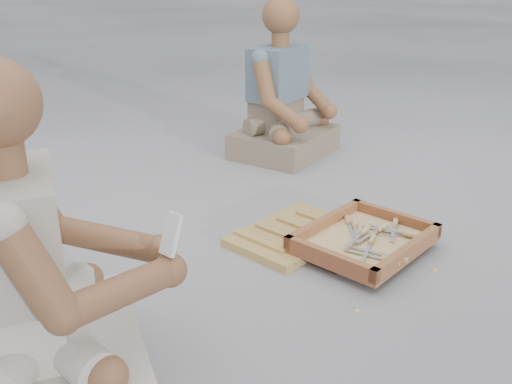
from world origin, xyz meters
TOP-DOWN VIEW (x-y plane):
  - ground at (0.00, 0.00)m, footprint 60.00×60.00m
  - carved_panel at (0.22, 0.25)m, footprint 0.58×0.45m
  - tool_tray at (0.36, -0.02)m, footprint 0.59×0.51m
  - chisel_0 at (0.29, -0.19)m, footprint 0.10×0.21m
  - chisel_1 at (0.46, -0.01)m, footprint 0.22×0.06m
  - chisel_2 at (0.51, -0.08)m, footprint 0.11×0.20m
  - chisel_3 at (0.51, -0.11)m, footprint 0.10×0.21m
  - chisel_4 at (0.52, -0.10)m, footprint 0.19×0.13m
  - chisel_5 at (0.37, 0.00)m, footprint 0.21×0.09m
  - chisel_6 at (0.35, -0.06)m, footprint 0.20×0.13m
  - chisel_7 at (0.42, 0.12)m, footprint 0.14×0.19m
  - chisel_8 at (0.41, 0.08)m, footprint 0.16×0.17m
  - chisel_9 at (0.33, -0.19)m, footprint 0.10×0.21m
  - chisel_10 at (0.55, -0.02)m, footprint 0.19×0.14m
  - wood_chip_0 at (0.04, -0.30)m, footprint 0.02×0.02m
  - wood_chip_1 at (0.37, 0.02)m, footprint 0.02×0.02m
  - wood_chip_2 at (0.36, 0.37)m, footprint 0.02×0.02m
  - wood_chip_3 at (0.19, 0.32)m, footprint 0.02×0.02m
  - wood_chip_4 at (0.49, -0.10)m, footprint 0.02×0.02m
  - wood_chip_5 at (0.27, -0.04)m, footprint 0.02×0.02m
  - wood_chip_6 at (0.34, 0.24)m, footprint 0.02×0.02m
  - wood_chip_7 at (0.12, 0.15)m, footprint 0.02×0.02m
  - wood_chip_8 at (0.51, -0.06)m, footprint 0.02×0.02m
  - wood_chip_9 at (0.47, -0.29)m, footprint 0.02×0.02m
  - craftsman at (-0.89, -0.06)m, footprint 0.67×0.68m
  - companion at (0.91, 1.18)m, footprint 0.72×0.64m
  - mobile_phone at (-0.59, -0.20)m, footprint 0.06×0.06m

SIDE VIEW (x-z plane):
  - ground at x=0.00m, z-range 0.00..0.00m
  - wood_chip_0 at x=0.04m, z-range 0.00..0.00m
  - wood_chip_1 at x=0.37m, z-range 0.00..0.00m
  - wood_chip_2 at x=0.36m, z-range 0.00..0.00m
  - wood_chip_3 at x=0.19m, z-range 0.00..0.00m
  - wood_chip_4 at x=0.49m, z-range 0.00..0.00m
  - wood_chip_5 at x=0.27m, z-range 0.00..0.00m
  - wood_chip_6 at x=0.34m, z-range 0.00..0.00m
  - wood_chip_7 at x=0.12m, z-range 0.00..0.00m
  - wood_chip_8 at x=0.51m, z-range 0.00..0.00m
  - wood_chip_9 at x=0.47m, z-range 0.00..0.00m
  - carved_panel at x=0.22m, z-range 0.00..0.04m
  - tool_tray at x=0.36m, z-range 0.02..0.09m
  - chisel_4 at x=0.52m, z-range 0.05..0.07m
  - chisel_7 at x=0.42m, z-range 0.05..0.07m
  - chisel_2 at x=0.51m, z-range 0.05..0.08m
  - chisel_9 at x=0.33m, z-range 0.05..0.08m
  - chisel_6 at x=0.35m, z-range 0.06..0.08m
  - chisel_0 at x=0.29m, z-range 0.06..0.08m
  - chisel_1 at x=0.46m, z-range 0.06..0.08m
  - chisel_8 at x=0.41m, z-range 0.06..0.08m
  - chisel_10 at x=0.55m, z-range 0.06..0.08m
  - chisel_5 at x=0.37m, z-range 0.07..0.09m
  - chisel_3 at x=0.51m, z-range 0.07..0.09m
  - companion at x=0.91m, z-range -0.15..0.77m
  - craftsman at x=-0.89m, z-range -0.14..0.76m
  - mobile_phone at x=-0.59m, z-range 0.38..0.49m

